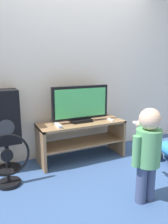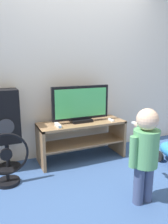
{
  "view_description": "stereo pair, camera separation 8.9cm",
  "coord_description": "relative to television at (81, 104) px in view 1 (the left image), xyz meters",
  "views": [
    {
      "loc": [
        -1.24,
        -2.45,
        1.36
      ],
      "look_at": [
        0.0,
        0.13,
        0.71
      ],
      "focal_mm": 35.0,
      "sensor_mm": 36.0,
      "label": 1
    },
    {
      "loc": [
        -1.16,
        -2.48,
        1.36
      ],
      "look_at": [
        0.0,
        0.13,
        0.71
      ],
      "focal_mm": 35.0,
      "sensor_mm": 36.0,
      "label": 2
    }
  ],
  "objects": [
    {
      "name": "game_console",
      "position": [
        -0.37,
        -0.11,
        -0.23
      ],
      "size": [
        0.05,
        0.18,
        0.04
      ],
      "color": "white",
      "rests_on": "tv_stand"
    },
    {
      "name": "floor_fan",
      "position": [
        -1.04,
        -0.31,
        -0.52
      ],
      "size": [
        0.5,
        0.26,
        0.61
      ],
      "color": "black",
      "rests_on": "ground_plane"
    },
    {
      "name": "child",
      "position": [
        0.16,
        -1.19,
        -0.23
      ],
      "size": [
        0.36,
        0.52,
        0.95
      ],
      "color": "#3F4C72",
      "rests_on": "ground_plane"
    },
    {
      "name": "ground_plane",
      "position": [
        0.0,
        -0.24,
        -0.79
      ],
      "size": [
        16.0,
        16.0,
        0.0
      ],
      "primitive_type": "plane",
      "color": "#38568C"
    },
    {
      "name": "speaker_tower",
      "position": [
        -1.0,
        0.09,
        -0.11
      ],
      "size": [
        0.35,
        0.32,
        1.04
      ],
      "color": "black",
      "rests_on": "ground_plane"
    },
    {
      "name": "remote_primary",
      "position": [
        0.41,
        -0.13,
        -0.24
      ],
      "size": [
        0.04,
        0.13,
        0.03
      ],
      "color": "white",
      "rests_on": "tv_stand"
    },
    {
      "name": "tv_stand",
      "position": [
        0.0,
        -0.02,
        -0.43
      ],
      "size": [
        1.22,
        0.45,
        0.54
      ],
      "color": "#93704C",
      "rests_on": "ground_plane"
    },
    {
      "name": "television",
      "position": [
        0.0,
        0.0,
        0.0
      ],
      "size": [
        0.83,
        0.2,
        0.5
      ],
      "color": "black",
      "rests_on": "tv_stand"
    },
    {
      "name": "wall_back",
      "position": [
        0.0,
        0.28,
        0.51
      ],
      "size": [
        10.0,
        0.06,
        2.6
      ],
      "color": "silver",
      "rests_on": "ground_plane"
    }
  ]
}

